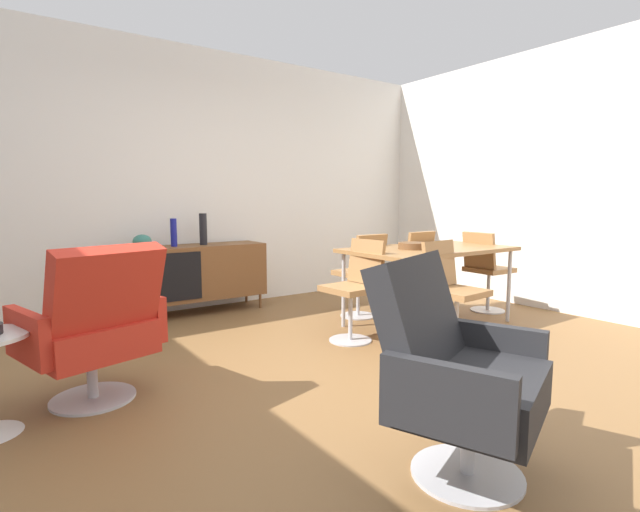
# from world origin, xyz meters

# --- Properties ---
(ground_plane) EXTENTS (8.32, 8.32, 0.00)m
(ground_plane) POSITION_xyz_m (0.00, 0.00, 0.00)
(ground_plane) COLOR brown
(wall_back) EXTENTS (6.80, 0.12, 2.80)m
(wall_back) POSITION_xyz_m (0.00, 2.60, 1.40)
(wall_back) COLOR white
(wall_back) RESTS_ON ground_plane
(wall_right) EXTENTS (0.12, 5.60, 2.80)m
(wall_right) POSITION_xyz_m (3.20, 0.00, 1.40)
(wall_right) COLOR white
(wall_right) RESTS_ON ground_plane
(sideboard) EXTENTS (1.60, 0.45, 0.72)m
(sideboard) POSITION_xyz_m (-0.11, 2.30, 0.44)
(sideboard) COLOR brown
(sideboard) RESTS_ON ground_plane
(vase_cobalt) EXTENTS (0.08, 0.08, 0.33)m
(vase_cobalt) POSITION_xyz_m (0.06, 2.30, 0.88)
(vase_cobalt) COLOR black
(vase_cobalt) RESTS_ON sideboard
(vase_sculptural_dark) EXTENTS (0.18, 0.18, 0.14)m
(vase_sculptural_dark) POSITION_xyz_m (-0.56, 2.30, 0.79)
(vase_sculptural_dark) COLOR #337266
(vase_sculptural_dark) RESTS_ON sideboard
(vase_ceramic_small) EXTENTS (0.06, 0.06, 0.28)m
(vase_ceramic_small) POSITION_xyz_m (-0.25, 2.30, 0.86)
(vase_ceramic_small) COLOR navy
(vase_ceramic_small) RESTS_ON sideboard
(dining_table) EXTENTS (1.60, 0.90, 0.74)m
(dining_table) POSITION_xyz_m (1.62, 0.59, 0.70)
(dining_table) COLOR olive
(dining_table) RESTS_ON ground_plane
(wooden_bowl_on_table) EXTENTS (0.26, 0.26, 0.06)m
(wooden_bowl_on_table) POSITION_xyz_m (1.40, 0.59, 0.77)
(wooden_bowl_on_table) COLOR brown
(wooden_bowl_on_table) RESTS_ON dining_table
(dining_chair_front_left) EXTENTS (0.43, 0.45, 0.86)m
(dining_chair_front_left) POSITION_xyz_m (1.27, 0.03, 0.47)
(dining_chair_front_left) COLOR #9E7042
(dining_chair_front_left) RESTS_ON ground_plane
(dining_chair_back_left) EXTENTS (0.41, 0.43, 0.86)m
(dining_chair_back_left) POSITION_xyz_m (1.27, 1.15, 0.47)
(dining_chair_back_left) COLOR #9E7042
(dining_chair_back_left) RESTS_ON ground_plane
(dining_chair_back_right) EXTENTS (0.41, 0.43, 0.86)m
(dining_chair_back_right) POSITION_xyz_m (1.97, 1.15, 0.47)
(dining_chair_back_right) COLOR #9E7042
(dining_chair_back_right) RESTS_ON ground_plane
(dining_chair_near_window) EXTENTS (0.45, 0.43, 0.86)m
(dining_chair_near_window) POSITION_xyz_m (0.73, 0.59, 0.47)
(dining_chair_near_window) COLOR #9E7042
(dining_chair_near_window) RESTS_ON ground_plane
(dining_chair_far_end) EXTENTS (0.44, 0.41, 0.86)m
(dining_chair_far_end) POSITION_xyz_m (2.51, 0.59, 0.47)
(dining_chair_far_end) COLOR #9E7042
(dining_chair_far_end) RESTS_ON ground_plane
(lounge_chair_red) EXTENTS (0.83, 0.79, 0.95)m
(lounge_chair_red) POSITION_xyz_m (-1.32, 0.49, 0.47)
(lounge_chair_red) COLOR red
(lounge_chair_red) RESTS_ON ground_plane
(armchair_black_shell) EXTENTS (0.86, 0.83, 0.95)m
(armchair_black_shell) POSITION_xyz_m (-0.18, -1.18, 0.47)
(armchair_black_shell) COLOR #262628
(armchair_black_shell) RESTS_ON ground_plane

